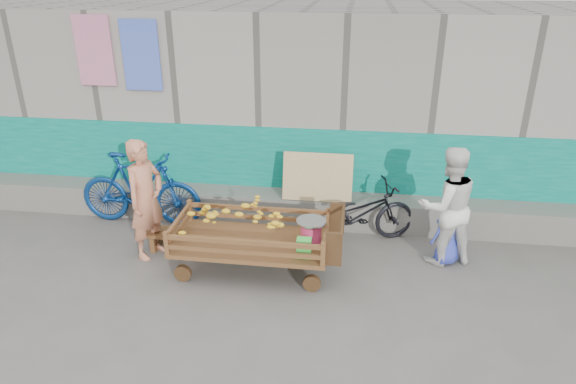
# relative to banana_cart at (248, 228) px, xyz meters

# --- Properties ---
(ground) EXTENTS (80.00, 80.00, 0.00)m
(ground) POSITION_rel_banana_cart_xyz_m (0.45, -0.92, -0.61)
(ground) COLOR #514F49
(ground) RESTS_ON ground
(building_wall) EXTENTS (12.00, 3.50, 3.00)m
(building_wall) POSITION_rel_banana_cart_xyz_m (0.45, 3.13, 0.86)
(building_wall) COLOR gray
(building_wall) RESTS_ON ground
(banana_cart) EXTENTS (2.10, 0.96, 0.90)m
(banana_cart) POSITION_rel_banana_cart_xyz_m (0.00, 0.00, 0.00)
(banana_cart) COLOR #5A3319
(banana_cart) RESTS_ON ground
(bench) EXTENTS (1.09, 0.33, 0.27)m
(bench) POSITION_rel_banana_cart_xyz_m (-0.95, 0.38, -0.41)
(bench) COLOR #5A3319
(bench) RESTS_ON ground
(vendor_man) EXTENTS (0.57, 0.69, 1.62)m
(vendor_man) POSITION_rel_banana_cart_xyz_m (-1.39, 0.22, 0.20)
(vendor_man) COLOR #C27656
(vendor_man) RESTS_ON ground
(woman) EXTENTS (0.91, 0.80, 1.58)m
(woman) POSITION_rel_banana_cart_xyz_m (2.45, 0.58, 0.19)
(woman) COLOR white
(woman) RESTS_ON ground
(child) EXTENTS (0.54, 0.49, 0.92)m
(child) POSITION_rel_banana_cart_xyz_m (2.51, 0.54, -0.15)
(child) COLOR #3543BC
(child) RESTS_ON ground
(bicycle_dark) EXTENTS (1.75, 1.14, 0.87)m
(bicycle_dark) POSITION_rel_banana_cart_xyz_m (1.34, 0.93, -0.17)
(bicycle_dark) COLOR black
(bicycle_dark) RESTS_ON ground
(bicycle_blue) EXTENTS (1.87, 0.56, 1.12)m
(bicycle_blue) POSITION_rel_banana_cart_xyz_m (-1.85, 1.06, -0.05)
(bicycle_blue) COLOR navy
(bicycle_blue) RESTS_ON ground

